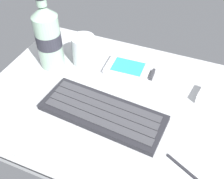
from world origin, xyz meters
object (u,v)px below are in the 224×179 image
Objects in this scene: keyboard at (102,112)px; stylus_pen at (187,170)px; charger_block at (213,99)px; handheld_device at (130,69)px; juice_cup at (84,52)px; water_bottle at (48,37)px.

stylus_pen is (21.06, -6.93, -0.46)cm from keyboard.
charger_block is 0.74× the size of stylus_pen.
charger_block is at bearing 109.73° from stylus_pen.
juice_cup reaches higher than handheld_device.
juice_cup is 0.89× the size of stylus_pen.
water_bottle is at bearing -153.07° from juice_cup.
charger_block is 20.95cm from stylus_pen.
keyboard is 20.36cm from juice_cup.
juice_cup is at bearing 176.81° from charger_block.
charger_block is (43.63, 2.05, -7.81)cm from water_bottle.
handheld_device is 1.86× the size of charger_block.
keyboard is at bearing -52.06° from juice_cup.
handheld_device is 23.37cm from water_bottle.
keyboard is 24.91cm from water_bottle.
keyboard is 3.13× the size of stylus_pen.
water_bottle is at bearing 149.79° from keyboard.
water_bottle is 2.97× the size of charger_block.
juice_cup is at bearing -173.95° from handheld_device.
keyboard is at bearing -172.31° from stylus_pen.
handheld_device is at bearing 6.05° from juice_cup.
juice_cup is at bearing 127.94° from keyboard.
handheld_device is 0.63× the size of water_bottle.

